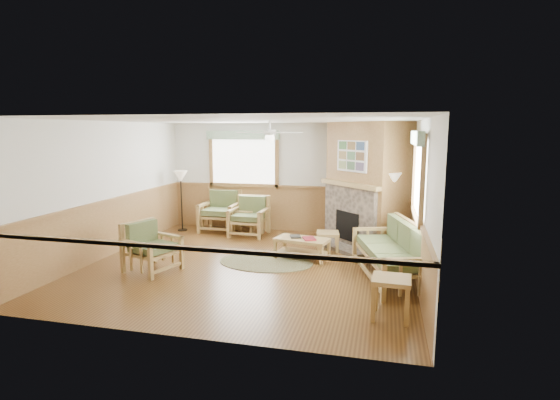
% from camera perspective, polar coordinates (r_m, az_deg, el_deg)
% --- Properties ---
extents(floor, '(6.00, 6.00, 0.01)m').
position_cam_1_polar(floor, '(8.38, -3.83, -8.46)').
color(floor, brown).
rests_on(floor, ground).
extents(ceiling, '(6.00, 6.00, 0.01)m').
position_cam_1_polar(ceiling, '(7.99, -4.03, 10.36)').
color(ceiling, white).
rests_on(ceiling, floor).
extents(wall_back, '(6.00, 0.02, 2.70)m').
position_cam_1_polar(wall_back, '(10.95, 0.79, 2.96)').
color(wall_back, white).
rests_on(wall_back, floor).
extents(wall_front, '(6.00, 0.02, 2.70)m').
position_cam_1_polar(wall_front, '(5.34, -13.65, -3.83)').
color(wall_front, white).
rests_on(wall_front, floor).
extents(wall_left, '(0.02, 6.00, 2.70)m').
position_cam_1_polar(wall_left, '(9.42, -21.62, 1.31)').
color(wall_left, white).
rests_on(wall_left, floor).
extents(wall_right, '(0.02, 6.00, 2.70)m').
position_cam_1_polar(wall_right, '(7.73, 17.80, -0.05)').
color(wall_right, white).
rests_on(wall_right, floor).
extents(wainscot, '(6.00, 6.00, 1.10)m').
position_cam_1_polar(wainscot, '(8.23, -3.87, -4.78)').
color(wainscot, olive).
rests_on(wainscot, floor).
extents(fireplace, '(3.11, 3.11, 2.70)m').
position_cam_1_polar(fireplace, '(9.75, 11.37, 2.02)').
color(fireplace, olive).
rests_on(fireplace, floor).
extents(window_back, '(1.90, 0.16, 1.50)m').
position_cam_1_polar(window_back, '(11.15, -4.83, 9.12)').
color(window_back, white).
rests_on(window_back, wall_back).
extents(window_right, '(0.16, 1.90, 1.50)m').
position_cam_1_polar(window_right, '(7.44, 18.04, 8.73)').
color(window_right, white).
rests_on(window_right, wall_right).
extents(ceiling_fan, '(1.59, 1.59, 0.36)m').
position_cam_1_polar(ceiling_fan, '(8.20, -1.36, 10.07)').
color(ceiling_fan, white).
rests_on(ceiling_fan, ceiling).
extents(sofa, '(2.26, 1.41, 0.97)m').
position_cam_1_polar(sofa, '(7.69, 14.23, -6.54)').
color(sofa, '#AB8A50').
rests_on(sofa, floor).
extents(armchair_back_left, '(0.90, 0.90, 1.01)m').
position_cam_1_polar(armchair_back_left, '(11.12, -7.84, -1.44)').
color(armchair_back_left, '#AB8A50').
rests_on(armchair_back_left, floor).
extents(armchair_back_right, '(0.86, 0.86, 0.94)m').
position_cam_1_polar(armchair_back_right, '(10.54, -4.08, -2.15)').
color(armchair_back_right, '#AB8A50').
rests_on(armchair_back_right, floor).
extents(armchair_left, '(1.01, 1.01, 0.89)m').
position_cam_1_polar(armchair_left, '(8.21, -16.36, -5.91)').
color(armchair_left, '#AB8A50').
rests_on(armchair_left, floor).
extents(coffee_table, '(1.12, 0.71, 0.41)m').
position_cam_1_polar(coffee_table, '(8.70, 2.89, -6.34)').
color(coffee_table, '#AB8A50').
rests_on(coffee_table, floor).
extents(end_table_chairs, '(0.55, 0.53, 0.56)m').
position_cam_1_polar(end_table_chairs, '(10.95, -4.70, -2.74)').
color(end_table_chairs, '#AB8A50').
rests_on(end_table_chairs, floor).
extents(end_table_sofa, '(0.54, 0.52, 0.57)m').
position_cam_1_polar(end_table_sofa, '(6.22, 14.28, -12.27)').
color(end_table_sofa, '#AB8A50').
rests_on(end_table_sofa, floor).
extents(footstool, '(0.53, 0.53, 0.40)m').
position_cam_1_polar(footstool, '(9.32, 6.25, -5.38)').
color(footstool, '#AB8A50').
rests_on(footstool, floor).
extents(braided_rug, '(2.21, 2.21, 0.01)m').
position_cam_1_polar(braided_rug, '(8.49, -1.86, -8.13)').
color(braided_rug, brown).
rests_on(braided_rug, floor).
extents(floor_lamp_left, '(0.46, 0.46, 1.53)m').
position_cam_1_polar(floor_lamp_left, '(11.26, -12.74, -0.09)').
color(floor_lamp_left, black).
rests_on(floor_lamp_left, floor).
extents(floor_lamp_right, '(0.44, 0.44, 1.69)m').
position_cam_1_polar(floor_lamp_right, '(9.16, 14.23, -1.73)').
color(floor_lamp_right, black).
rests_on(floor_lamp_right, floor).
extents(book_red, '(0.32, 0.36, 0.03)m').
position_cam_1_polar(book_red, '(8.56, 3.83, -4.95)').
color(book_red, maroon).
rests_on(book_red, coffee_table).
extents(book_dark, '(0.27, 0.32, 0.03)m').
position_cam_1_polar(book_dark, '(8.73, 2.02, -4.69)').
color(book_dark, black).
rests_on(book_dark, coffee_table).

